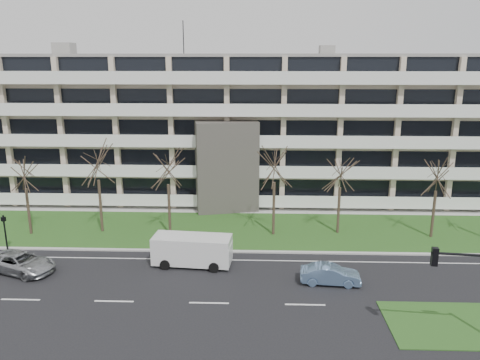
{
  "coord_description": "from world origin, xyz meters",
  "views": [
    {
      "loc": [
        2.88,
        -26.28,
        14.8
      ],
      "look_at": [
        1.59,
        10.0,
        5.38
      ],
      "focal_mm": 35.0,
      "sensor_mm": 36.0,
      "label": 1
    }
  ],
  "objects_px": {
    "silver_pickup": "(21,263)",
    "white_van": "(193,248)",
    "blue_sedan": "(330,275)",
    "pedestrian_signal": "(5,229)"
  },
  "relations": [
    {
      "from": "blue_sedan",
      "to": "pedestrian_signal",
      "type": "height_order",
      "value": "pedestrian_signal"
    },
    {
      "from": "silver_pickup",
      "to": "white_van",
      "type": "bearing_deg",
      "value": -62.44
    },
    {
      "from": "blue_sedan",
      "to": "pedestrian_signal",
      "type": "distance_m",
      "value": 24.93
    },
    {
      "from": "silver_pickup",
      "to": "pedestrian_signal",
      "type": "distance_m",
      "value": 4.37
    },
    {
      "from": "silver_pickup",
      "to": "blue_sedan",
      "type": "relative_size",
      "value": 1.28
    },
    {
      "from": "silver_pickup",
      "to": "white_van",
      "type": "distance_m",
      "value": 12.3
    },
    {
      "from": "white_van",
      "to": "pedestrian_signal",
      "type": "distance_m",
      "value": 14.97
    },
    {
      "from": "silver_pickup",
      "to": "white_van",
      "type": "xyz_separation_m",
      "value": [
        12.18,
        1.63,
        0.61
      ]
    },
    {
      "from": "blue_sedan",
      "to": "white_van",
      "type": "xyz_separation_m",
      "value": [
        -9.66,
        2.66,
        0.67
      ]
    },
    {
      "from": "white_van",
      "to": "silver_pickup",
      "type": "bearing_deg",
      "value": -167.15
    }
  ]
}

